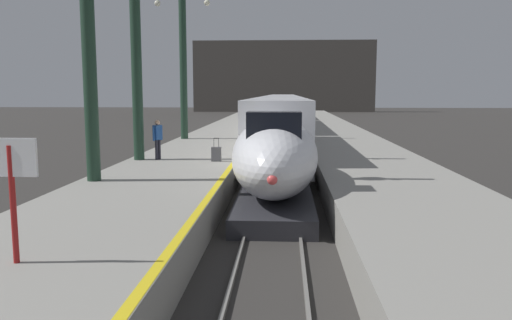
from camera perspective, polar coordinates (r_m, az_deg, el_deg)
platform_left at (r=26.74m, az=-6.20°, el=0.21°), size 4.80×110.00×1.05m
platform_right at (r=26.64m, az=11.25°, el=0.08°), size 4.80×110.00×1.05m
platform_left_safety_stripe at (r=26.40m, az=-1.33°, el=1.32°), size 0.20×107.80×0.01m
rail_main_left at (r=29.19m, az=1.10°, el=-0.05°), size 0.08×110.00×0.12m
rail_main_right at (r=29.17m, az=4.05°, el=-0.07°), size 0.08×110.00×0.12m
highspeed_train_main at (r=41.09m, az=2.79°, el=4.80°), size 2.92×57.54×3.60m
station_column_far at (r=22.56m, az=-13.28°, el=15.20°), size 4.00×0.68×9.98m
station_column_distant at (r=32.17m, az=-8.11°, el=12.15°), size 4.00×0.68×9.12m
passenger_near_edge at (r=22.33m, az=-10.87°, el=2.58°), size 0.37×0.52×1.69m
rolling_suitcase at (r=21.45m, az=-4.42°, el=0.66°), size 0.40×0.22×0.98m
departure_info_board at (r=9.42m, az=-25.52°, el=-1.51°), size 0.90×0.10×2.12m
terminus_back_wall at (r=103.46m, az=3.09°, el=9.24°), size 36.00×2.00×14.00m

